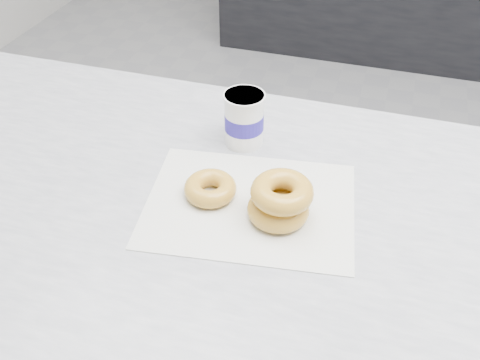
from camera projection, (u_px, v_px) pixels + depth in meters
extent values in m
plane|color=gray|center=(390.00, 312.00, 1.80)|extent=(5.00, 5.00, 0.00)
cube|color=#B7B7BC|center=(460.00, 269.00, 0.80)|extent=(3.06, 0.76, 0.04)
cube|color=black|center=(428.00, 9.00, 3.19)|extent=(2.40, 0.70, 0.50)
cube|color=silver|center=(250.00, 204.00, 0.88)|extent=(0.37, 0.30, 0.00)
torus|color=gold|center=(210.00, 188.00, 0.89)|extent=(0.12, 0.12, 0.03)
torus|color=gold|center=(278.00, 209.00, 0.84)|extent=(0.10, 0.10, 0.03)
torus|color=gold|center=(282.00, 192.00, 0.82)|extent=(0.11, 0.11, 0.03)
cylinder|color=white|center=(244.00, 119.00, 0.99)|extent=(0.09, 0.09, 0.10)
cylinder|color=white|center=(244.00, 96.00, 0.95)|extent=(0.08, 0.08, 0.01)
cylinder|color=#261B95|center=(244.00, 121.00, 0.99)|extent=(0.09, 0.09, 0.03)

